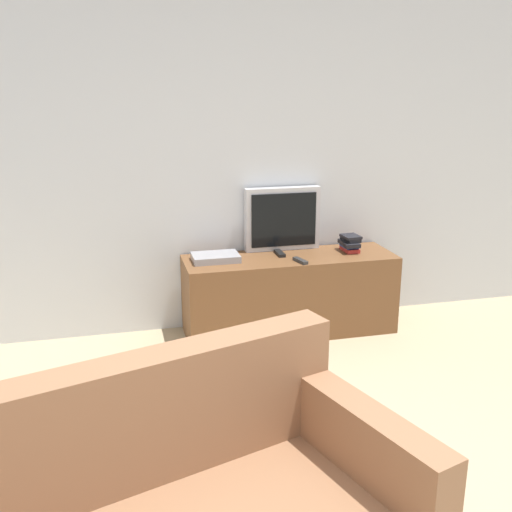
# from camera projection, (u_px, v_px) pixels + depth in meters

# --- Properties ---
(wall_back) EXTENTS (9.00, 0.06, 2.60)m
(wall_back) POSITION_uv_depth(u_px,v_px,m) (205.00, 165.00, 4.56)
(wall_back) COLOR silver
(wall_back) RESTS_ON ground_plane
(tv_stand) EXTENTS (1.63, 0.52, 0.62)m
(tv_stand) POSITION_uv_depth(u_px,v_px,m) (289.00, 294.00, 4.69)
(tv_stand) COLOR brown
(tv_stand) RESTS_ON ground_plane
(television) EXTENTS (0.60, 0.09, 0.50)m
(television) POSITION_uv_depth(u_px,v_px,m) (282.00, 219.00, 4.73)
(television) COLOR silver
(television) RESTS_ON tv_stand
(book_stack) EXTENTS (0.15, 0.22, 0.13)m
(book_stack) POSITION_uv_depth(u_px,v_px,m) (350.00, 243.00, 4.74)
(book_stack) COLOR #B72D28
(book_stack) RESTS_ON tv_stand
(remote_on_stand) EXTENTS (0.05, 0.17, 0.02)m
(remote_on_stand) POSITION_uv_depth(u_px,v_px,m) (280.00, 253.00, 4.65)
(remote_on_stand) COLOR black
(remote_on_stand) RESTS_ON tv_stand
(remote_secondary) EXTENTS (0.08, 0.16, 0.02)m
(remote_secondary) POSITION_uv_depth(u_px,v_px,m) (300.00, 261.00, 4.45)
(remote_secondary) COLOR #2D2D2D
(remote_secondary) RESTS_ON tv_stand
(set_top_box) EXTENTS (0.35, 0.24, 0.05)m
(set_top_box) POSITION_uv_depth(u_px,v_px,m) (216.00, 257.00, 4.49)
(set_top_box) COLOR #99999E
(set_top_box) RESTS_ON tv_stand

